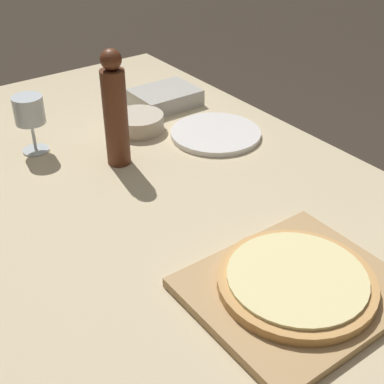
% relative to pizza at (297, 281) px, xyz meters
% --- Properties ---
extents(dining_table, '(0.97, 1.69, 0.74)m').
position_rel_pizza_xyz_m(dining_table, '(-0.03, 0.37, -0.11)').
color(dining_table, '#CCB78E').
rests_on(dining_table, ground_plane).
extents(cutting_board, '(0.34, 0.29, 0.02)m').
position_rel_pizza_xyz_m(cutting_board, '(0.00, 0.00, -0.02)').
color(cutting_board, tan).
rests_on(cutting_board, dining_table).
extents(pizza, '(0.27, 0.27, 0.02)m').
position_rel_pizza_xyz_m(pizza, '(0.00, 0.00, 0.00)').
color(pizza, tan).
rests_on(pizza, cutting_board).
extents(pepper_mill, '(0.06, 0.06, 0.28)m').
position_rel_pizza_xyz_m(pepper_mill, '(-0.02, 0.57, 0.10)').
color(pepper_mill, '#5B2D19').
rests_on(pepper_mill, dining_table).
extents(wine_glass, '(0.07, 0.07, 0.14)m').
position_rel_pizza_xyz_m(wine_glass, '(-0.16, 0.74, 0.07)').
color(wine_glass, silver).
rests_on(wine_glass, dining_table).
extents(small_bowl, '(0.14, 0.14, 0.04)m').
position_rel_pizza_xyz_m(small_bowl, '(0.11, 0.69, -0.01)').
color(small_bowl, beige).
rests_on(small_bowl, dining_table).
extents(dinner_plate, '(0.24, 0.24, 0.01)m').
position_rel_pizza_xyz_m(dinner_plate, '(0.25, 0.54, -0.02)').
color(dinner_plate, white).
rests_on(dinner_plate, dining_table).
extents(food_container, '(0.18, 0.14, 0.05)m').
position_rel_pizza_xyz_m(food_container, '(0.26, 0.79, -0.01)').
color(food_container, '#BCB7AD').
rests_on(food_container, dining_table).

